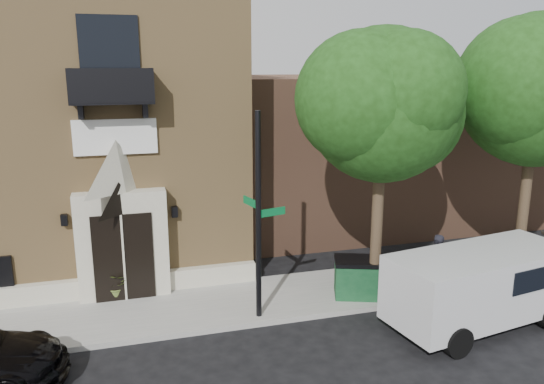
{
  "coord_description": "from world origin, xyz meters",
  "views": [
    {
      "loc": [
        -0.84,
        -12.6,
        6.91
      ],
      "look_at": [
        3.34,
        2.0,
        3.23
      ],
      "focal_mm": 35.0,
      "sensor_mm": 36.0,
      "label": 1
    }
  ],
  "objects_px": {
    "fire_hydrant": "(389,286)",
    "pedestrian_near": "(436,262)",
    "dumpster": "(364,277)",
    "street_sign": "(259,217)",
    "cargo_van": "(485,284)"
  },
  "relations": [
    {
      "from": "fire_hydrant",
      "to": "pedestrian_near",
      "type": "relative_size",
      "value": 0.41
    },
    {
      "from": "fire_hydrant",
      "to": "dumpster",
      "type": "xyz_separation_m",
      "value": [
        -0.67,
        0.32,
        0.23
      ]
    },
    {
      "from": "dumpster",
      "to": "pedestrian_near",
      "type": "relative_size",
      "value": 1.14
    },
    {
      "from": "dumpster",
      "to": "pedestrian_near",
      "type": "bearing_deg",
      "value": 16.56
    },
    {
      "from": "street_sign",
      "to": "fire_hydrant",
      "type": "relative_size",
      "value": 7.88
    },
    {
      "from": "street_sign",
      "to": "fire_hydrant",
      "type": "height_order",
      "value": "street_sign"
    },
    {
      "from": "cargo_van",
      "to": "fire_hydrant",
      "type": "xyz_separation_m",
      "value": [
        -1.78,
        1.96,
        -0.67
      ]
    },
    {
      "from": "street_sign",
      "to": "pedestrian_near",
      "type": "distance_m",
      "value": 5.98
    },
    {
      "from": "fire_hydrant",
      "to": "cargo_van",
      "type": "bearing_deg",
      "value": -47.69
    },
    {
      "from": "cargo_van",
      "to": "fire_hydrant",
      "type": "bearing_deg",
      "value": 122.78
    },
    {
      "from": "cargo_van",
      "to": "pedestrian_near",
      "type": "bearing_deg",
      "value": 83.79
    },
    {
      "from": "street_sign",
      "to": "dumpster",
      "type": "relative_size",
      "value": 2.83
    },
    {
      "from": "fire_hydrant",
      "to": "dumpster",
      "type": "distance_m",
      "value": 0.77
    },
    {
      "from": "street_sign",
      "to": "pedestrian_near",
      "type": "height_order",
      "value": "street_sign"
    },
    {
      "from": "cargo_van",
      "to": "fire_hydrant",
      "type": "distance_m",
      "value": 2.73
    }
  ]
}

